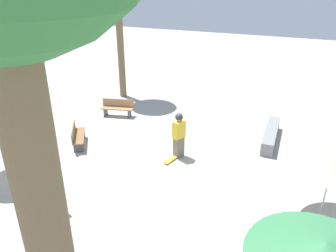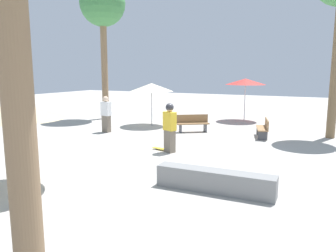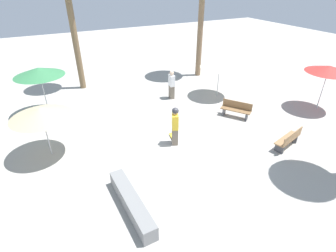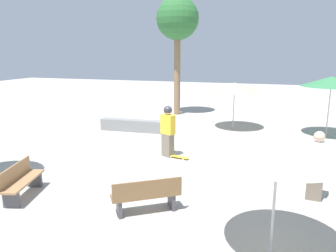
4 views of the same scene
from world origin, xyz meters
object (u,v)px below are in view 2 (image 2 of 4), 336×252
at_px(bench_far, 193,123).
at_px(skater_main, 170,126).
at_px(bystander_watching, 106,114).
at_px(palm_tree_left, 103,6).
at_px(skateboard, 161,149).
at_px(shade_umbrella_red, 246,82).
at_px(shade_umbrella_cream, 152,87).
at_px(concrete_ledge, 214,181).
at_px(bench_near, 263,128).
at_px(shade_umbrella_tan, 15,110).

bearing_deg(bench_far, skater_main, 66.58).
xyz_separation_m(bench_far, bystander_watching, (1.97, -3.76, 0.46)).
xyz_separation_m(skater_main, palm_tree_left, (-6.05, -7.54, 5.85)).
height_order(skater_main, skateboard, skater_main).
xyz_separation_m(skater_main, bystander_watching, (-2.22, -4.59, -0.10)).
bearing_deg(shade_umbrella_red, palm_tree_left, -69.58).
bearing_deg(shade_umbrella_cream, bench_far, 74.23).
bearing_deg(bystander_watching, skater_main, 161.58).
bearing_deg(concrete_ledge, shade_umbrella_cream, -141.71).
xyz_separation_m(shade_umbrella_red, palm_tree_left, (3.01, -8.08, 4.47)).
xyz_separation_m(concrete_ledge, bystander_watching, (-5.33, -7.39, 0.61)).
height_order(bench_near, shade_umbrella_red, shade_umbrella_red).
relative_size(shade_umbrella_cream, palm_tree_left, 0.28).
distance_m(shade_umbrella_tan, bystander_watching, 8.00).
distance_m(skater_main, shade_umbrella_tan, 5.52).
xyz_separation_m(bench_far, palm_tree_left, (-1.85, -6.72, 6.40)).
xyz_separation_m(skateboard, shade_umbrella_tan, (5.28, -1.27, 1.96)).
xyz_separation_m(concrete_ledge, shade_umbrella_cream, (-8.08, -6.38, 1.83)).
relative_size(bench_near, palm_tree_left, 0.20).
relative_size(concrete_ledge, shade_umbrella_red, 1.18).
bearing_deg(bench_near, shade_umbrella_tan, 141.10).
height_order(shade_umbrella_cream, shade_umbrella_red, shade_umbrella_red).
height_order(shade_umbrella_cream, palm_tree_left, palm_tree_left).
height_order(bench_far, shade_umbrella_cream, shade_umbrella_cream).
xyz_separation_m(shade_umbrella_cream, bystander_watching, (2.75, -1.00, -1.22)).
relative_size(skater_main, palm_tree_left, 0.22).
bearing_deg(bench_near, concrete_ledge, 167.02).
distance_m(bench_far, shade_umbrella_cream, 3.32).
bearing_deg(shade_umbrella_cream, shade_umbrella_red, 134.70).
bearing_deg(shade_umbrella_red, skater_main, -3.40).
bearing_deg(concrete_ledge, skateboard, -135.18).
bearing_deg(shade_umbrella_cream, skateboard, 33.15).
xyz_separation_m(skater_main, concrete_ledge, (3.11, 2.80, -0.71)).
distance_m(skater_main, palm_tree_left, 11.30).
bearing_deg(bench_far, skateboard, 61.18).
xyz_separation_m(shade_umbrella_red, bystander_watching, (6.83, -5.13, -1.47)).
xyz_separation_m(palm_tree_left, bystander_watching, (3.82, 2.95, -5.95)).
distance_m(shade_umbrella_cream, shade_umbrella_tan, 10.30).
bearing_deg(palm_tree_left, skateboard, 50.28).
height_order(shade_umbrella_cream, shade_umbrella_tan, shade_umbrella_cream).
xyz_separation_m(concrete_ledge, shade_umbrella_red, (-12.16, -2.26, 2.08)).
bearing_deg(shade_umbrella_red, shade_umbrella_cream, -45.30).
relative_size(concrete_ledge, bench_near, 1.80).
xyz_separation_m(bench_near, shade_umbrella_cream, (-0.62, -6.14, 1.68)).
bearing_deg(skateboard, bystander_watching, -14.35).
xyz_separation_m(bench_far, shade_umbrella_tan, (9.35, -0.87, 1.59)).
bearing_deg(skater_main, palm_tree_left, -14.52).
height_order(bench_near, shade_umbrella_tan, shade_umbrella_tan).
relative_size(skateboard, bench_near, 0.50).
height_order(skateboard, bench_far, bench_far).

